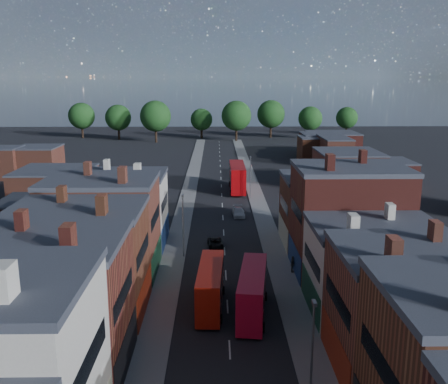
{
  "coord_description": "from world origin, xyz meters",
  "views": [
    {
      "loc": [
        -1.08,
        -29.45,
        22.15
      ],
      "look_at": [
        0.0,
        37.39,
        6.71
      ],
      "focal_mm": 40.0,
      "sensor_mm": 36.0,
      "label": 1
    }
  ],
  "objects_px": {
    "bus_2": "(237,177)",
    "car_2": "(215,243)",
    "car_1": "(256,297)",
    "car_3": "(239,212)",
    "ped_3": "(292,264)",
    "bus_1": "(252,292)",
    "bus_0": "(210,286)"
  },
  "relations": [
    {
      "from": "bus_1",
      "to": "car_1",
      "type": "relative_size",
      "value": 2.83
    },
    {
      "from": "bus_1",
      "to": "car_3",
      "type": "bearing_deg",
      "value": 97.0
    },
    {
      "from": "car_1",
      "to": "car_3",
      "type": "relative_size",
      "value": 0.79
    },
    {
      "from": "car_1",
      "to": "car_2",
      "type": "height_order",
      "value": "car_1"
    },
    {
      "from": "car_2",
      "to": "ped_3",
      "type": "relative_size",
      "value": 2.17
    },
    {
      "from": "bus_0",
      "to": "ped_3",
      "type": "bearing_deg",
      "value": 45.96
    },
    {
      "from": "bus_2",
      "to": "car_3",
      "type": "xyz_separation_m",
      "value": [
        -0.57,
        -18.52,
        -2.2
      ]
    },
    {
      "from": "bus_1",
      "to": "car_2",
      "type": "height_order",
      "value": "bus_1"
    },
    {
      "from": "car_2",
      "to": "bus_0",
      "type": "bearing_deg",
      "value": -96.38
    },
    {
      "from": "bus_1",
      "to": "car_2",
      "type": "xyz_separation_m",
      "value": [
        -3.52,
        19.49,
        -1.8
      ]
    },
    {
      "from": "bus_0",
      "to": "car_1",
      "type": "relative_size",
      "value": 2.72
    },
    {
      "from": "car_1",
      "to": "bus_2",
      "type": "bearing_deg",
      "value": 97.04
    },
    {
      "from": "car_3",
      "to": "ped_3",
      "type": "height_order",
      "value": "ped_3"
    },
    {
      "from": "car_2",
      "to": "car_3",
      "type": "distance_m",
      "value": 15.59
    },
    {
      "from": "bus_2",
      "to": "car_2",
      "type": "relative_size",
      "value": 2.99
    },
    {
      "from": "car_3",
      "to": "ped_3",
      "type": "distance_m",
      "value": 24.84
    },
    {
      "from": "ped_3",
      "to": "bus_0",
      "type": "bearing_deg",
      "value": 154.69
    },
    {
      "from": "bus_2",
      "to": "car_2",
      "type": "distance_m",
      "value": 34.0
    },
    {
      "from": "car_2",
      "to": "bus_2",
      "type": "bearing_deg",
      "value": 77.79
    },
    {
      "from": "bus_0",
      "to": "bus_1",
      "type": "height_order",
      "value": "bus_1"
    },
    {
      "from": "bus_2",
      "to": "car_1",
      "type": "xyz_separation_m",
      "value": [
        -0.21,
        -50.59,
        -2.27
      ]
    },
    {
      "from": "bus_0",
      "to": "car_1",
      "type": "distance_m",
      "value": 4.99
    },
    {
      "from": "bus_2",
      "to": "car_1",
      "type": "distance_m",
      "value": 50.65
    },
    {
      "from": "car_3",
      "to": "car_2",
      "type": "bearing_deg",
      "value": -106.06
    },
    {
      "from": "bus_2",
      "to": "car_2",
      "type": "xyz_separation_m",
      "value": [
        -4.33,
        -33.65,
        -2.3
      ]
    },
    {
      "from": "bus_2",
      "to": "ped_3",
      "type": "xyz_separation_m",
      "value": [
        4.57,
        -42.82,
        -1.8
      ]
    },
    {
      "from": "bus_0",
      "to": "car_3",
      "type": "xyz_separation_m",
      "value": [
        4.23,
        33.08,
        -1.63
      ]
    },
    {
      "from": "bus_2",
      "to": "ped_3",
      "type": "relative_size",
      "value": 6.48
    },
    {
      "from": "bus_2",
      "to": "car_3",
      "type": "height_order",
      "value": "bus_2"
    },
    {
      "from": "car_3",
      "to": "ped_3",
      "type": "relative_size",
      "value": 2.43
    },
    {
      "from": "car_2",
      "to": "bus_1",
      "type": "bearing_deg",
      "value": -84.64
    },
    {
      "from": "bus_1",
      "to": "car_3",
      "type": "xyz_separation_m",
      "value": [
        0.24,
        34.62,
        -1.7
      ]
    }
  ]
}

